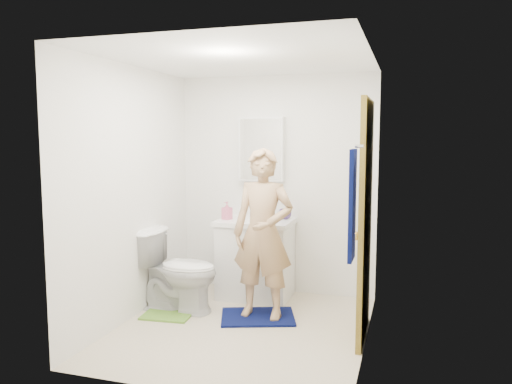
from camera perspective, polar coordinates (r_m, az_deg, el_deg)
floor at (r=4.71m, az=-1.63°, el=-15.44°), size 2.20×2.40×0.02m
ceiling at (r=4.42m, az=-1.73°, el=15.11°), size 2.20×2.40×0.02m
wall_back at (r=5.55m, az=2.35°, el=0.80°), size 2.20×0.02×2.40m
wall_front at (r=3.29m, az=-8.50°, el=-3.11°), size 2.20×0.02×2.40m
wall_left at (r=4.87m, az=-14.13°, el=-0.16°), size 0.02×2.40×2.40m
wall_right at (r=4.18m, az=12.88°, el=-1.19°), size 0.02×2.40×2.40m
vanity_cabinet at (r=5.45m, az=-0.03°, el=-7.84°), size 0.75×0.55×0.80m
countertop at (r=5.36m, az=-0.03°, el=-3.43°), size 0.79×0.59×0.05m
sink_basin at (r=5.36m, az=-0.03°, el=-3.27°), size 0.40×0.40×0.03m
faucet at (r=5.52m, az=0.53°, el=-2.26°), size 0.03×0.03×0.12m
medicine_cabinet at (r=5.50m, az=0.67°, el=4.93°), size 0.50×0.12×0.70m
mirror_panel at (r=5.44m, az=0.48°, el=4.91°), size 0.46×0.01×0.66m
door at (r=4.36m, az=12.38°, el=-3.20°), size 0.05×0.80×2.05m
door_knob at (r=4.06m, az=11.41°, el=-4.95°), size 0.07×0.07×0.07m
towel at (r=3.62m, az=10.95°, el=-1.50°), size 0.03×0.24×0.80m
towel_hook at (r=3.58m, az=11.73°, el=5.15°), size 0.06×0.02×0.02m
toilet at (r=5.10m, az=-8.91°, el=-8.79°), size 0.82×0.48×0.82m
bath_mat at (r=4.95m, az=0.21°, el=-14.07°), size 0.82×0.70×0.02m
green_rug at (r=5.09m, az=-9.96°, el=-13.57°), size 0.50×0.43×0.02m
soap_dispenser at (r=5.37m, az=-3.34°, el=-2.13°), size 0.11×0.12×0.19m
toothbrush_cup at (r=5.40m, az=3.36°, el=-2.54°), size 0.14×0.14×0.11m
man at (r=4.72m, az=0.81°, el=-4.75°), size 0.60×0.40×1.61m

